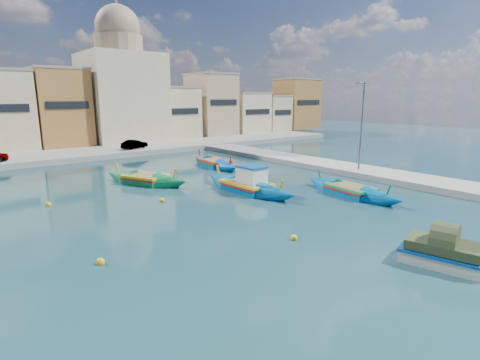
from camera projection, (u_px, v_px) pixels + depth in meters
name	position (u px, v px, depth m)	size (l,w,h in m)	color
ground	(254.00, 241.00, 17.95)	(160.00, 160.00, 0.00)	#153541
east_quay	(429.00, 183.00, 28.93)	(4.00, 70.00, 0.50)	gray
north_quay	(68.00, 155.00, 42.18)	(80.00, 8.00, 0.60)	gray
north_townhouses	(101.00, 110.00, 50.85)	(83.20, 7.87, 10.19)	#C2B286
church_block	(122.00, 85.00, 52.63)	(10.00, 10.00, 19.10)	beige
quay_street_lamp	(361.00, 126.00, 32.25)	(1.18, 0.16, 8.00)	#595B60
luzzu_turquoise_cabin	(247.00, 187.00, 27.27)	(2.42, 9.53, 3.04)	#005797
luzzu_cyan_mid	(214.00, 164.00, 36.97)	(2.79, 8.69, 2.52)	#00559A
luzzu_green	(145.00, 180.00, 29.73)	(5.27, 8.17, 2.54)	#0B733D
luzzu_blue_south	(350.00, 192.00, 26.26)	(2.93, 8.72, 2.47)	#00569D
tender_near	(443.00, 254.00, 15.31)	(2.40, 3.47, 1.56)	beige
mooring_buoys	(199.00, 204.00, 23.89)	(23.61, 18.15, 0.36)	gold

